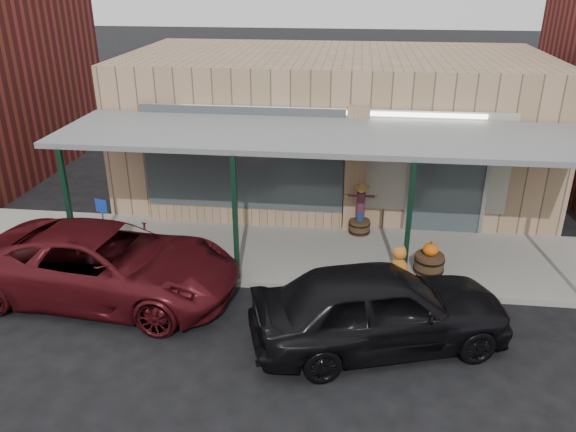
# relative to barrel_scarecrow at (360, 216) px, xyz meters

# --- Properties ---
(ground) EXTENTS (120.00, 120.00, 0.00)m
(ground) POSITION_rel_barrel_scarecrow_xyz_m (-0.87, -4.79, -0.62)
(ground) COLOR black
(ground) RESTS_ON ground
(sidewalk) EXTENTS (40.00, 3.20, 0.15)m
(sidewalk) POSITION_rel_barrel_scarecrow_xyz_m (-0.87, -1.19, -0.54)
(sidewalk) COLOR gray
(sidewalk) RESTS_ON ground
(storefront) EXTENTS (12.00, 6.25, 4.20)m
(storefront) POSITION_rel_barrel_scarecrow_xyz_m (-0.87, 3.37, 1.47)
(storefront) COLOR tan
(storefront) RESTS_ON ground
(awning) EXTENTS (12.00, 3.00, 3.04)m
(awning) POSITION_rel_barrel_scarecrow_xyz_m (-0.87, -1.23, 2.39)
(awning) COLOR slate
(awning) RESTS_ON ground
(block_buildings_near) EXTENTS (61.00, 8.00, 8.00)m
(block_buildings_near) POSITION_rel_barrel_scarecrow_xyz_m (1.14, 4.41, 3.15)
(block_buildings_near) COLOR maroon
(block_buildings_near) RESTS_ON ground
(barrel_scarecrow) EXTENTS (0.83, 0.66, 1.38)m
(barrel_scarecrow) POSITION_rel_barrel_scarecrow_xyz_m (0.00, 0.00, 0.00)
(barrel_scarecrow) COLOR #523420
(barrel_scarecrow) RESTS_ON sidewalk
(barrel_pumpkin) EXTENTS (0.77, 0.77, 0.77)m
(barrel_pumpkin) POSITION_rel_barrel_scarecrow_xyz_m (1.56, -1.88, -0.19)
(barrel_pumpkin) COLOR #523420
(barrel_pumpkin) RESTS_ON sidewalk
(handicap_sign) EXTENTS (0.31, 0.11, 1.52)m
(handicap_sign) POSITION_rel_barrel_scarecrow_xyz_m (-5.87, -2.14, 0.51)
(handicap_sign) COLOR gray
(handicap_sign) RESTS_ON sidewalk
(parked_sedan) EXTENTS (5.07, 3.22, 1.64)m
(parked_sedan) POSITION_rel_barrel_scarecrow_xyz_m (0.37, -4.47, 0.19)
(parked_sedan) COLOR black
(parked_sedan) RESTS_ON ground
(car_maroon) EXTENTS (5.75, 3.03, 1.54)m
(car_maroon) POSITION_rel_barrel_scarecrow_xyz_m (-5.27, -3.45, 0.15)
(car_maroon) COLOR #531016
(car_maroon) RESTS_ON ground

